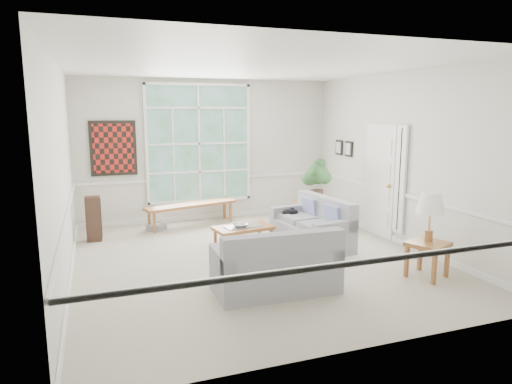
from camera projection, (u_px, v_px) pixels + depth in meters
floor at (254, 259)px, 7.30m from camera, size 5.50×6.00×0.01m
ceiling at (254, 66)px, 6.77m from camera, size 5.50×6.00×0.02m
wall_back at (208, 150)px, 9.82m from camera, size 5.50×0.02×3.00m
wall_front at (361, 202)px, 4.25m from camera, size 5.50×0.02×3.00m
wall_left at (62, 174)px, 6.13m from camera, size 0.02×6.00×3.00m
wall_right at (403, 160)px, 7.95m from camera, size 0.02×6.00×3.00m
window_back at (199, 144)px, 9.69m from camera, size 2.30×0.08×2.40m
entry_door at (379, 180)px, 8.57m from camera, size 0.08×0.90×2.10m
door_sidelight at (401, 180)px, 7.97m from camera, size 0.08×0.26×1.90m
wall_art at (113, 148)px, 9.11m from camera, size 0.90×0.06×1.10m
wall_frame_near at (348, 149)px, 9.55m from camera, size 0.04×0.26×0.32m
wall_frame_far at (339, 148)px, 9.92m from camera, size 0.04×0.26×0.32m
loveseat_right at (311, 222)px, 7.94m from camera, size 0.99×1.65×0.85m
loveseat_front at (275, 259)px, 5.96m from camera, size 1.61×0.87×0.86m
coffee_table at (243, 237)px, 7.89m from camera, size 1.07×0.69×0.37m
pewter_bowl at (240, 225)px, 7.79m from camera, size 0.37×0.37×0.08m
window_bench at (192, 215)px, 9.40m from camera, size 1.97×0.86×0.45m
end_table at (314, 214)px, 9.26m from camera, size 0.71×0.71×0.56m
houseplant at (317, 179)px, 9.10m from camera, size 0.61×0.61×0.86m
side_table at (427, 260)px, 6.47m from camera, size 0.67×0.67×0.51m
table_lamp at (430, 217)px, 6.42m from camera, size 0.41×0.41×0.70m
pet_bed at (157, 226)px, 9.12m from camera, size 0.47×0.47×0.13m
floor_speaker at (93, 219)px, 8.24m from camera, size 0.27×0.22×0.82m
cat at (290, 212)px, 8.37m from camera, size 0.33×0.25×0.15m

